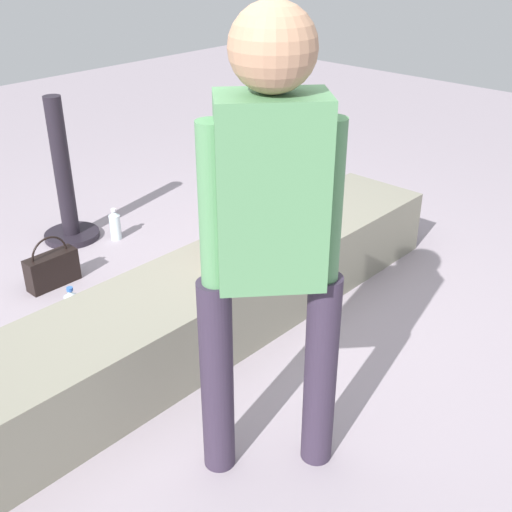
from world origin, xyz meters
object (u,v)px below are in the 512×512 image
Objects in this scene: child_seated at (249,214)px; water_bottle_far_side at (73,309)px; adult_standing at (271,224)px; party_cup_red at (222,205)px; handbag_black_leather at (52,269)px; cake_plate at (228,265)px; water_bottle_near_gift at (115,225)px; handbag_brown_canvas at (272,219)px.

water_bottle_far_side is at bearing 139.71° from child_seated.
adult_standing reaches higher than party_cup_red.
handbag_black_leather reaches higher than water_bottle_far_side.
cake_plate is 1.61m from party_cup_red.
party_cup_red is (1.57, 0.51, -0.06)m from water_bottle_far_side.
handbag_brown_canvas is (0.76, -0.72, 0.01)m from water_bottle_near_gift.
cake_plate is 0.95× the size of water_bottle_far_side.
party_cup_red is at bearing -13.59° from water_bottle_near_gift.
handbag_black_leather is (0.16, 1.83, -0.92)m from adult_standing.
handbag_brown_canvas reaches higher than handbag_black_leather.
handbag_black_leather is (-0.54, 1.06, -0.49)m from child_seated.
adult_standing is at bearing -132.67° from child_seated.
child_seated is at bearing -128.23° from party_cup_red.
adult_standing is at bearing -130.12° from party_cup_red.
cake_plate reaches higher than handbag_brown_canvas.
handbag_black_leather is at bearing -159.04° from water_bottle_near_gift.
cake_plate is 0.87m from water_bottle_far_side.
adult_standing reaches higher than cake_plate.
handbag_brown_canvas is at bearing -43.29° from water_bottle_near_gift.
cake_plate reaches higher than party_cup_red.
handbag_brown_canvas reaches higher than water_bottle_far_side.
handbag_brown_canvas is at bearing 31.05° from cake_plate.
handbag_brown_canvas reaches higher than party_cup_red.
party_cup_red is at bearing 49.88° from adult_standing.
water_bottle_near_gift is at bearing 69.36° from adult_standing.
water_bottle_near_gift reaches higher than party_cup_red.
adult_standing is 7.83× the size of water_bottle_near_gift.
water_bottle_far_side is at bearing 89.95° from adult_standing.
handbag_black_leather is at bearing 84.90° from adult_standing.
water_bottle_near_gift is (0.78, 2.06, -0.93)m from adult_standing.
child_seated is 1.51m from party_cup_red.
adult_standing is 2.39m from water_bottle_near_gift.
party_cup_red is 0.32× the size of handbag_brown_canvas.
cake_plate is at bearing -51.95° from water_bottle_far_side.
child_seated is at bearing 12.30° from cake_plate.
child_seated is 1.56× the size of handbag_black_leather.
cake_plate is at bearing 55.10° from adult_standing.
cake_plate is at bearing -133.04° from party_cup_red.
water_bottle_near_gift is 0.66m from handbag_black_leather.
water_bottle_near_gift is at bearing 136.71° from handbag_brown_canvas.
handbag_black_leather is 0.99× the size of handbag_brown_canvas.
child_seated is 4.87× the size of party_cup_red.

